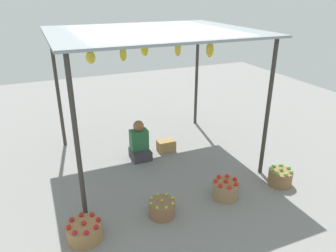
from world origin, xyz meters
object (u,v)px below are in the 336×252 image
Objects in this scene: basket_red_tomatoes at (225,189)px; wooden_crate_near_vendor at (166,146)px; basket_red_apples at (85,231)px; basket_limes at (162,208)px; basket_green_apples at (280,177)px; vendor_person at (140,144)px.

basket_red_tomatoes is 1.19× the size of wooden_crate_near_vendor.
basket_limes is (1.13, 0.05, 0.00)m from basket_red_apples.
basket_red_tomatoes is at bearing 177.63° from basket_green_apples.
basket_red_apples is at bearing -179.47° from basket_green_apples.
basket_limes is 2.18m from basket_green_apples.
basket_green_apples is (2.18, -0.01, 0.01)m from basket_limes.
vendor_person reaches higher than wooden_crate_near_vendor.
basket_limes is at bearing -98.19° from vendor_person.
basket_green_apples is at bearing -0.39° from basket_limes.
wooden_crate_near_vendor is (1.99, 1.96, -0.02)m from basket_red_apples.
basket_limes is (-0.26, -1.83, -0.17)m from vendor_person.
basket_red_apples is at bearing -135.57° from wooden_crate_near_vendor.
basket_limes is 1.11m from basket_red_tomatoes.
basket_red_tomatoes is 1.04× the size of basket_green_apples.
wooden_crate_near_vendor is at bearing 65.67° from basket_limes.
basket_red_tomatoes reaches higher than basket_red_apples.
basket_red_apples is at bearing -126.62° from vendor_person.
basket_red_tomatoes reaches higher than basket_limes.
basket_green_apples is (1.91, -1.84, -0.16)m from vendor_person.
vendor_person is 1.95× the size of basket_green_apples.
vendor_person is at bearing 136.04° from basket_green_apples.
basket_limes is at bearing 179.61° from basket_green_apples.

